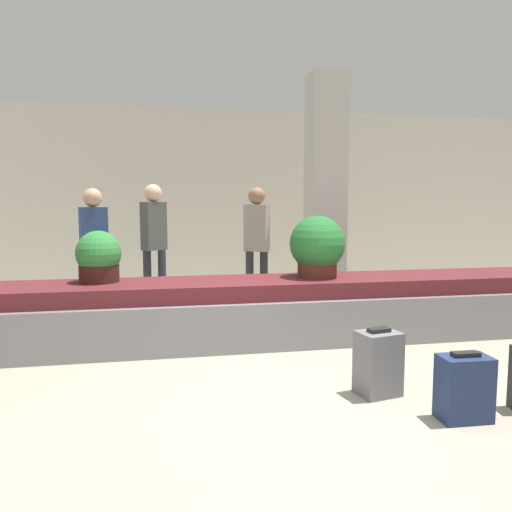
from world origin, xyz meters
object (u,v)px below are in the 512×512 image
object	(u,v)px
suitcase_1	(378,363)
traveler_0	(94,243)
potted_plant_0	(99,258)
traveler_1	(154,235)
pillar	(325,193)
potted_plant_1	(317,247)
suitcase_0	(464,388)
traveler_2	(257,237)

from	to	relation	value
suitcase_1	traveler_0	distance (m)	3.86
potted_plant_0	traveler_1	distance (m)	1.74
pillar	traveler_0	bearing A→B (deg)	-175.62
potted_plant_1	suitcase_0	bearing A→B (deg)	-81.83
suitcase_0	potted_plant_1	xyz separation A→B (m)	(-0.32, 2.25, 0.76)
suitcase_1	traveler_1	bearing A→B (deg)	104.53
suitcase_1	traveler_1	world-z (taller)	traveler_1
pillar	suitcase_1	world-z (taller)	pillar
suitcase_0	traveler_0	bearing A→B (deg)	131.05
suitcase_1	potted_plant_1	distance (m)	1.87
suitcase_1	potted_plant_0	distance (m)	2.96
traveler_0	traveler_1	xyz separation A→B (m)	(0.72, 0.55, 0.05)
pillar	suitcase_1	distance (m)	3.49
pillar	traveler_2	xyz separation A→B (m)	(-0.95, 0.08, -0.60)
suitcase_0	suitcase_1	size ratio (longest dim) A/B	0.91
suitcase_0	potted_plant_1	world-z (taller)	potted_plant_1
suitcase_0	traveler_0	size ratio (longest dim) A/B	0.29
suitcase_1	traveler_1	size ratio (longest dim) A/B	0.30
traveler_1	traveler_2	size ratio (longest dim) A/B	1.02
potted_plant_1	suitcase_1	bearing A→B (deg)	-91.89
traveler_1	pillar	bearing A→B (deg)	133.46
traveler_2	potted_plant_0	bearing A→B (deg)	-113.37
suitcase_0	potted_plant_1	bearing A→B (deg)	100.10
potted_plant_0	traveler_0	size ratio (longest dim) A/B	0.32
traveler_2	traveler_0	bearing A→B (deg)	-141.40
suitcase_1	traveler_0	xyz separation A→B (m)	(-2.43, 2.92, 0.73)
traveler_1	potted_plant_0	bearing A→B (deg)	33.12
suitcase_0	traveler_1	size ratio (longest dim) A/B	0.28
suitcase_1	potted_plant_1	bearing A→B (deg)	76.39
potted_plant_0	traveler_0	xyz separation A→B (m)	(-0.18, 1.11, 0.07)
suitcase_0	traveler_2	bearing A→B (deg)	102.55
traveler_1	suitcase_0	bearing A→B (deg)	78.69
potted_plant_0	potted_plant_1	size ratio (longest dim) A/B	0.79
potted_plant_1	traveler_2	size ratio (longest dim) A/B	0.40
traveler_2	suitcase_1	bearing A→B (deg)	-54.04
pillar	suitcase_1	xyz separation A→B (m)	(-0.62, -3.15, -1.35)
suitcase_1	traveler_2	size ratio (longest dim) A/B	0.31
potted_plant_0	traveler_0	bearing A→B (deg)	99.31
suitcase_0	potted_plant_0	world-z (taller)	potted_plant_0
pillar	potted_plant_0	bearing A→B (deg)	-154.96
traveler_1	traveler_2	bearing A→B (deg)	131.41
potted_plant_0	traveler_2	size ratio (longest dim) A/B	0.32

